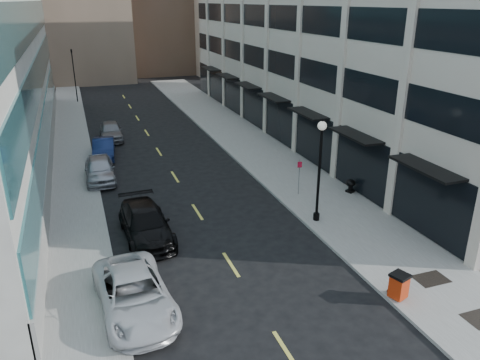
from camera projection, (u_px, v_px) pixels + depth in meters
sidewalk_right at (276, 164)px, 34.15m from camera, size 5.00×80.00×0.15m
sidewalk_left at (74, 188)px, 29.77m from camera, size 3.00×80.00×0.15m
building_right at (347, 28)px, 40.04m from camera, size 15.30×46.50×18.25m
skyline_tan_far at (8, 2)px, 74.46m from camera, size 12.00×14.00×22.00m
skyline_stone at (222, 8)px, 74.29m from camera, size 10.00×14.00×20.00m
grate_far at (431, 279)px, 19.92m from camera, size 1.40×1.00×0.01m
road_centerline at (185, 193)px, 29.20m from camera, size 0.15×68.20×0.01m
traffic_signal at (72, 53)px, 52.66m from camera, size 0.66×0.66×6.98m
car_white_van at (134, 294)px, 17.82m from camera, size 2.96×5.76×1.56m
car_black_pickup at (146, 224)px, 23.40m from camera, size 2.42×5.52×1.58m
car_silver_sedan at (100, 169)px, 30.92m from camera, size 1.98×4.73×1.60m
car_blue_sedan at (104, 149)px, 35.45m from camera, size 1.95×4.53×1.45m
car_grey_sedan at (111, 131)px, 40.00m from camera, size 2.03×4.69×1.57m
trash_bin at (399, 285)px, 18.48m from camera, size 0.84×0.84×1.07m
lamppost at (320, 162)px, 24.11m from camera, size 0.46×0.46×5.58m
sign_post at (299, 172)px, 28.07m from camera, size 0.26×0.11×2.25m
urn_planter at (351, 185)px, 28.77m from camera, size 0.58×0.58×0.80m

